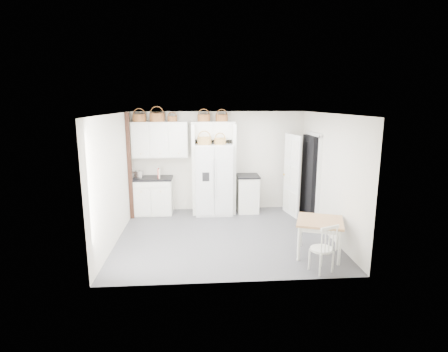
{
  "coord_description": "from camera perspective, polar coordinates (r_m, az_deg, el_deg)",
  "views": [
    {
      "loc": [
        -0.53,
        -7.1,
        2.82
      ],
      "look_at": [
        0.02,
        0.4,
        1.24
      ],
      "focal_mm": 28.0,
      "sensor_mm": 36.0,
      "label": 1
    }
  ],
  "objects": [
    {
      "name": "door_slab",
      "position": [
        8.93,
        11.01,
        0.09
      ],
      "size": [
        0.21,
        0.79,
        2.05
      ],
      "primitive_type": "cube",
      "rotation": [
        0.0,
        0.0,
        -1.36
      ],
      "color": "white",
      "rests_on": "floor"
    },
    {
      "name": "base_cab_left",
      "position": [
        9.19,
        -11.54,
        -3.26
      ],
      "size": [
        0.98,
        0.62,
        0.91
      ],
      "primitive_type": "cube",
      "color": "silver",
      "rests_on": "floor"
    },
    {
      "name": "upper_cabinet",
      "position": [
        9.03,
        -10.4,
        5.86
      ],
      "size": [
        1.4,
        0.34,
        0.9
      ],
      "primitive_type": "cube",
      "color": "silver",
      "rests_on": "wall_back"
    },
    {
      "name": "cookbook_red",
      "position": [
        8.95,
        -10.64,
        0.44
      ],
      "size": [
        0.04,
        0.16,
        0.24
      ],
      "primitive_type": "cube",
      "rotation": [
        0.0,
        0.0,
        0.05
      ],
      "color": "#AE261E",
      "rests_on": "counter_left"
    },
    {
      "name": "basket_upper_c",
      "position": [
        8.96,
        -8.44,
        9.21
      ],
      "size": [
        0.24,
        0.24,
        0.14
      ],
      "primitive_type": "cylinder",
      "color": "brown",
      "rests_on": "upper_cabinet"
    },
    {
      "name": "trim_post",
      "position": [
        8.74,
        -15.15,
        1.48
      ],
      "size": [
        0.09,
        0.09,
        2.6
      ],
      "primitive_type": "cube",
      "color": "#311A13",
      "rests_on": "floor"
    },
    {
      "name": "basket_fridge_a",
      "position": [
        8.67,
        -3.22,
        5.77
      ],
      "size": [
        0.34,
        0.34,
        0.18
      ],
      "primitive_type": "cylinder",
      "color": "olive",
      "rests_on": "refrigerator"
    },
    {
      "name": "fridge_panel_right",
      "position": [
        9.0,
        1.55,
        1.2
      ],
      "size": [
        0.08,
        0.6,
        2.3
      ],
      "primitive_type": "cube",
      "color": "silver",
      "rests_on": "floor"
    },
    {
      "name": "basket_fridge_b",
      "position": [
        8.69,
        -0.65,
        5.71
      ],
      "size": [
        0.29,
        0.29,
        0.15
      ],
      "primitive_type": "cylinder",
      "color": "olive",
      "rests_on": "refrigerator"
    },
    {
      "name": "bridge_cabinet",
      "position": [
        8.96,
        -1.77,
        7.45
      ],
      "size": [
        1.12,
        0.34,
        0.45
      ],
      "primitive_type": "cube",
      "color": "silver",
      "rests_on": "wall_back"
    },
    {
      "name": "dining_table",
      "position": [
        6.88,
        15.26,
        -9.66
      ],
      "size": [
        1.05,
        1.05,
        0.68
      ],
      "primitive_type": "cube",
      "rotation": [
        0.0,
        0.0,
        -0.34
      ],
      "color": "#A46E48",
      "rests_on": "floor"
    },
    {
      "name": "ceiling",
      "position": [
        7.12,
        0.08,
        10.13
      ],
      "size": [
        4.5,
        4.5,
        0.0
      ],
      "primitive_type": "plane",
      "color": "white",
      "rests_on": "wall_back"
    },
    {
      "name": "counter_right",
      "position": [
        9.08,
        3.89,
        0.03
      ],
      "size": [
        0.57,
        0.68,
        0.04
      ],
      "primitive_type": "cube",
      "color": "black",
      "rests_on": "base_cab_right"
    },
    {
      "name": "wall_right",
      "position": [
        7.77,
        16.85,
        0.11
      ],
      "size": [
        0.0,
        4.0,
        4.0
      ],
      "primitive_type": "plane",
      "rotation": [
        1.57,
        0.0,
        -1.57
      ],
      "color": "beige",
      "rests_on": "floor"
    },
    {
      "name": "refrigerator",
      "position": [
        8.94,
        -1.67,
        -0.49
      ],
      "size": [
        0.93,
        0.75,
        1.81
      ],
      "primitive_type": "cube",
      "color": "silver",
      "rests_on": "floor"
    },
    {
      "name": "doorway_void",
      "position": [
        8.72,
        13.87,
        -0.33
      ],
      "size": [
        0.18,
        0.85,
        2.05
      ],
      "primitive_type": "cube",
      "color": "black",
      "rests_on": "floor"
    },
    {
      "name": "cookbook_cream",
      "position": [
        8.95,
        -10.53,
        0.43
      ],
      "size": [
        0.05,
        0.16,
        0.24
      ],
      "primitive_type": "cube",
      "rotation": [
        0.0,
        0.0,
        0.12
      ],
      "color": "beige",
      "rests_on": "counter_left"
    },
    {
      "name": "basket_bridge_a",
      "position": [
        8.94,
        -3.32,
        9.44
      ],
      "size": [
        0.32,
        0.32,
        0.18
      ],
      "primitive_type": "cylinder",
      "color": "brown",
      "rests_on": "bridge_cabinet"
    },
    {
      "name": "wall_left",
      "position": [
        7.46,
        -17.43,
        -0.41
      ],
      "size": [
        0.0,
        4.0,
        4.0
      ],
      "primitive_type": "plane",
      "rotation": [
        1.57,
        0.0,
        1.57
      ],
      "color": "beige",
      "rests_on": "floor"
    },
    {
      "name": "basket_upper_a",
      "position": [
        9.05,
        -13.65,
        9.19
      ],
      "size": [
        0.33,
        0.33,
        0.19
      ],
      "primitive_type": "cylinder",
      "color": "brown",
      "rests_on": "upper_cabinet"
    },
    {
      "name": "toaster",
      "position": [
        9.03,
        -13.91,
        0.22
      ],
      "size": [
        0.29,
        0.2,
        0.19
      ],
      "primitive_type": "cube",
      "rotation": [
        0.0,
        0.0,
        -0.16
      ],
      "color": "silver",
      "rests_on": "counter_left"
    },
    {
      "name": "counter_left",
      "position": [
        9.08,
        -11.67,
        -0.35
      ],
      "size": [
        1.03,
        0.66,
        0.04
      ],
      "primitive_type": "cube",
      "color": "black",
      "rests_on": "base_cab_left"
    },
    {
      "name": "basket_bridge_b",
      "position": [
        8.96,
        -0.38,
        9.45
      ],
      "size": [
        0.31,
        0.31,
        0.17
      ],
      "primitive_type": "cylinder",
      "color": "brown",
      "rests_on": "bridge_cabinet"
    },
    {
      "name": "wall_back",
      "position": [
        9.24,
        -0.86,
        2.43
      ],
      "size": [
        4.5,
        0.0,
        4.5
      ],
      "primitive_type": "plane",
      "rotation": [
        1.57,
        0.0,
        0.0
      ],
      "color": "beige",
      "rests_on": "floor"
    },
    {
      "name": "windsor_chair",
      "position": [
        6.23,
        15.65,
        -11.41
      ],
      "size": [
        0.5,
        0.48,
        0.8
      ],
      "primitive_type": "cube",
      "rotation": [
        0.0,
        0.0,
        0.4
      ],
      "color": "silver",
      "rests_on": "floor"
    },
    {
      "name": "basket_upper_b",
      "position": [
        8.99,
        -10.86,
        9.39
      ],
      "size": [
        0.37,
        0.37,
        0.22
      ],
      "primitive_type": "cylinder",
      "color": "brown",
      "rests_on": "upper_cabinet"
    },
    {
      "name": "fridge_panel_left",
      "position": [
        8.96,
        -4.96,
        1.11
      ],
      "size": [
        0.08,
        0.6,
        2.3
      ],
      "primitive_type": "cube",
      "color": "silver",
      "rests_on": "floor"
    },
    {
      "name": "floor",
      "position": [
        7.66,
        0.07,
        -9.71
      ],
      "size": [
        4.5,
        4.5,
        0.0
      ],
      "primitive_type": "plane",
      "color": "#43424B",
      "rests_on": "ground"
    },
    {
      "name": "base_cab_right",
      "position": [
        9.19,
        3.85,
        -2.95
      ],
      "size": [
        0.53,
        0.64,
        0.93
      ],
      "primitive_type": "cube",
      "color": "silver",
      "rests_on": "floor"
    }
  ]
}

